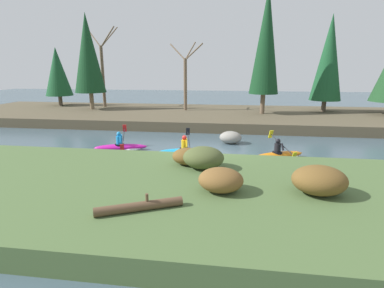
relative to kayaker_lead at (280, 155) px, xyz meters
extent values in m
plane|color=#425660|center=(-3.55, -0.17, -0.20)|extent=(90.00, 90.00, 0.00)
cube|color=#4C6638|center=(-3.55, -5.54, 0.13)|extent=(44.00, 7.58, 0.65)
cube|color=brown|center=(-3.55, 10.48, 0.15)|extent=(44.00, 10.50, 0.69)
cylinder|color=brown|center=(-19.02, 13.09, 0.97)|extent=(0.36, 0.36, 0.95)
cone|color=#194C28|center=(-19.02, 13.09, 3.70)|extent=(2.50, 2.50, 4.51)
cylinder|color=#7A664C|center=(-14.71, 10.91, 1.23)|extent=(0.36, 0.36, 1.47)
cone|color=#143D1E|center=(-14.71, 10.91, 5.25)|extent=(2.63, 2.63, 6.57)
cylinder|color=brown|center=(0.00, 10.24, 1.28)|extent=(0.36, 0.36, 1.57)
cone|color=#143D1E|center=(0.00, 10.24, 6.04)|extent=(2.26, 2.26, 7.94)
cylinder|color=brown|center=(5.20, 12.16, 0.96)|extent=(0.36, 0.36, 0.93)
cone|color=#194C28|center=(5.20, 12.16, 4.81)|extent=(2.47, 2.47, 6.77)
cylinder|color=brown|center=(-14.27, 12.60, 3.24)|extent=(0.28, 0.28, 5.50)
cylinder|color=brown|center=(-15.21, 13.39, 6.71)|extent=(2.02, 1.72, 1.82)
cylinder|color=brown|center=(-13.26, 11.76, 6.60)|extent=(2.12, 1.80, 1.61)
cylinder|color=brown|center=(-13.87, 13.69, 6.81)|extent=(0.92, 2.28, 2.03)
cylinder|color=brown|center=(-6.40, 11.40, 2.66)|extent=(0.28, 0.28, 4.34)
cylinder|color=brown|center=(-7.15, 12.02, 5.37)|extent=(1.62, 1.38, 1.46)
cylinder|color=brown|center=(-5.61, 10.73, 5.28)|extent=(1.70, 1.45, 1.29)
cylinder|color=brown|center=(-6.09, 12.26, 5.45)|extent=(0.75, 1.82, 1.62)
ellipsoid|color=brown|center=(-3.93, -3.41, 0.77)|extent=(1.17, 0.97, 0.63)
ellipsoid|color=#4C562D|center=(-3.30, -3.79, 0.85)|extent=(1.49, 1.24, 0.81)
ellipsoid|color=brown|center=(-2.57, -5.84, 0.81)|extent=(1.33, 1.11, 0.72)
ellipsoid|color=brown|center=(0.25, -5.63, 0.87)|extent=(1.56, 1.30, 0.84)
ellipsoid|color=orange|center=(-0.10, -0.05, -0.03)|extent=(2.68, 1.76, 0.34)
cone|color=orange|center=(1.00, 0.51, -0.01)|extent=(0.40, 0.34, 0.20)
cylinder|color=black|center=(-0.15, -0.08, 0.12)|extent=(0.65, 0.65, 0.08)
cylinder|color=black|center=(-0.15, -0.08, 0.37)|extent=(0.40, 0.40, 0.42)
sphere|color=black|center=(-0.15, -0.08, 0.69)|extent=(0.31, 0.31, 0.23)
cylinder|color=black|center=(-0.17, 0.18, 0.45)|extent=(0.18, 0.24, 0.35)
cylinder|color=black|center=(0.05, -0.24, 0.45)|extent=(0.18, 0.24, 0.35)
cylinder|color=black|center=(0.06, 0.03, 0.49)|extent=(0.90, 1.72, 0.65)
cube|color=yellow|center=(-0.38, 0.88, 0.80)|extent=(0.25, 0.23, 0.41)
cube|color=yellow|center=(0.49, -0.82, 0.18)|extent=(0.25, 0.23, 0.41)
ellipsoid|color=white|center=(0.39, 0.20, -0.11)|extent=(1.30, 1.12, 0.18)
ellipsoid|color=#1993D6|center=(-4.58, 0.01, -0.03)|extent=(2.77, 1.15, 0.34)
cone|color=#1993D6|center=(-3.36, 0.27, -0.01)|extent=(0.38, 0.27, 0.20)
cylinder|color=black|center=(-4.62, -0.01, 0.12)|extent=(0.57, 0.57, 0.08)
cylinder|color=yellow|center=(-4.62, -0.01, 0.37)|extent=(0.36, 0.36, 0.42)
sphere|color=red|center=(-4.62, -0.01, 0.69)|extent=(0.27, 0.27, 0.23)
cylinder|color=yellow|center=(-4.58, 0.25, 0.45)|extent=(0.14, 0.24, 0.35)
cylinder|color=yellow|center=(-4.48, -0.22, 0.45)|extent=(0.14, 0.24, 0.35)
cylinder|color=black|center=(-4.40, 0.04, 0.49)|extent=(0.44, 1.88, 0.65)
cube|color=black|center=(-4.60, 0.97, 0.80)|extent=(0.23, 0.20, 0.41)
cube|color=black|center=(-4.20, -0.89, 0.18)|extent=(0.23, 0.20, 0.41)
ellipsoid|color=#C61999|center=(-8.10, 0.38, -0.03)|extent=(2.76, 1.30, 0.34)
cone|color=#C61999|center=(-6.90, 0.71, -0.01)|extent=(0.39, 0.29, 0.20)
cylinder|color=black|center=(-8.14, 0.37, 0.12)|extent=(0.59, 0.59, 0.08)
cylinder|color=#1984CC|center=(-8.14, 0.37, 0.37)|extent=(0.37, 0.37, 0.42)
sphere|color=#1E89D1|center=(-8.14, 0.37, 0.69)|extent=(0.28, 0.28, 0.23)
cylinder|color=#1984CC|center=(-8.11, 0.63, 0.45)|extent=(0.15, 0.24, 0.35)
cylinder|color=#1984CC|center=(-7.98, 0.16, 0.45)|extent=(0.15, 0.24, 0.35)
cylinder|color=black|center=(-7.92, 0.43, 0.49)|extent=(0.55, 1.85, 0.65)
cube|color=red|center=(-8.18, 1.35, 0.80)|extent=(0.24, 0.21, 0.41)
cube|color=red|center=(-7.67, -0.49, 0.18)|extent=(0.24, 0.21, 0.41)
ellipsoid|color=white|center=(-7.57, 0.53, -0.11)|extent=(1.25, 0.97, 0.18)
ellipsoid|color=gray|center=(-2.38, 2.72, 0.16)|extent=(1.26, 0.99, 0.71)
cylinder|color=brown|center=(-4.58, -7.38, 0.57)|extent=(2.14, 1.19, 0.24)
cylinder|color=brown|center=(-4.40, -7.29, 0.79)|extent=(0.08, 0.08, 0.20)
camera|label=1|loc=(-2.27, -14.16, 4.00)|focal=28.00mm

